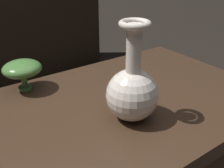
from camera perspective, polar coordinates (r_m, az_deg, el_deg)
name	(u,v)px	position (r m, az deg, el deg)	size (l,w,h in m)	color
vase_centerpiece	(132,90)	(0.73, 4.44, -1.37)	(0.15, 0.15, 0.28)	silver
vase_tall_behind	(22,69)	(0.95, -18.93, 3.07)	(0.13, 0.13, 0.11)	#477A38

